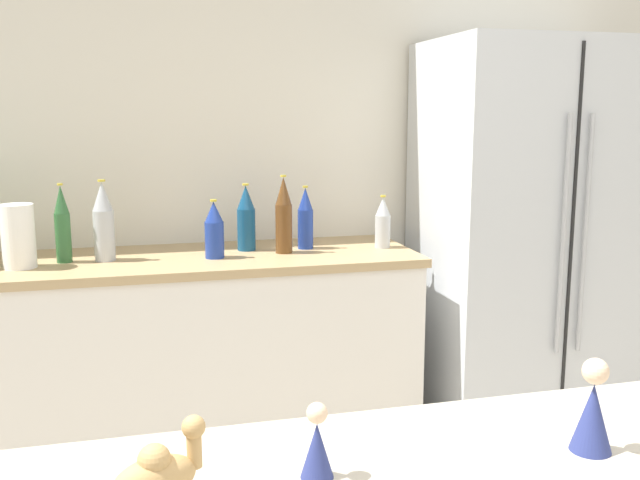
{
  "coord_description": "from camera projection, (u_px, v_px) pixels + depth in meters",
  "views": [
    {
      "loc": [
        -0.65,
        -0.51,
        1.46
      ],
      "look_at": [
        -0.16,
        1.41,
        1.11
      ],
      "focal_mm": 40.0,
      "sensor_mm": 36.0,
      "label": 1
    }
  ],
  "objects": [
    {
      "name": "paper_towel_roll",
      "position": [
        18.0,
        236.0,
        2.68
      ],
      "size": [
        0.12,
        0.12,
        0.24
      ],
      "color": "white",
      "rests_on": "back_counter"
    },
    {
      "name": "back_bottle_2",
      "position": [
        305.0,
        219.0,
        3.07
      ],
      "size": [
        0.07,
        0.07,
        0.27
      ],
      "color": "navy",
      "rests_on": "back_counter"
    },
    {
      "name": "wall_back",
      "position": [
        281.0,
        155.0,
        3.28
      ],
      "size": [
        8.0,
        0.06,
        2.55
      ],
      "color": "silver",
      "rests_on": "ground_plane"
    },
    {
      "name": "back_bottle_6",
      "position": [
        62.0,
        225.0,
        2.78
      ],
      "size": [
        0.06,
        0.06,
        0.31
      ],
      "color": "#2D6033",
      "rests_on": "back_counter"
    },
    {
      "name": "refrigerator",
      "position": [
        526.0,
        242.0,
        3.24
      ],
      "size": [
        0.9,
        0.72,
        1.78
      ],
      "color": "silver",
      "rests_on": "ground_plane"
    },
    {
      "name": "camel_figurine",
      "position": [
        159.0,
        475.0,
        0.89
      ],
      "size": [
        0.13,
        0.09,
        0.16
      ],
      "color": "tan",
      "rests_on": "bar_counter"
    },
    {
      "name": "wise_man_figurine_purple",
      "position": [
        317.0,
        445.0,
        1.06
      ],
      "size": [
        0.05,
        0.05,
        0.12
      ],
      "color": "navy",
      "rests_on": "bar_counter"
    },
    {
      "name": "back_bottle_1",
      "position": [
        246.0,
        219.0,
        3.03
      ],
      "size": [
        0.08,
        0.08,
        0.29
      ],
      "color": "navy",
      "rests_on": "back_counter"
    },
    {
      "name": "back_bottle_4",
      "position": [
        284.0,
        216.0,
        2.97
      ],
      "size": [
        0.07,
        0.07,
        0.33
      ],
      "color": "brown",
      "rests_on": "back_counter"
    },
    {
      "name": "back_bottle_3",
      "position": [
        214.0,
        230.0,
        2.87
      ],
      "size": [
        0.08,
        0.08,
        0.24
      ],
      "color": "navy",
      "rests_on": "back_counter"
    },
    {
      "name": "back_counter",
      "position": [
        179.0,
        360.0,
        2.99
      ],
      "size": [
        1.99,
        0.63,
        0.89
      ],
      "color": "silver",
      "rests_on": "ground_plane"
    },
    {
      "name": "wise_man_figurine_crimson",
      "position": [
        593.0,
        411.0,
        1.14
      ],
      "size": [
        0.07,
        0.07,
        0.16
      ],
      "color": "navy",
      "rests_on": "bar_counter"
    },
    {
      "name": "back_bottle_0",
      "position": [
        383.0,
        223.0,
        3.09
      ],
      "size": [
        0.07,
        0.07,
        0.23
      ],
      "color": "#B2B7BC",
      "rests_on": "back_counter"
    },
    {
      "name": "back_bottle_5",
      "position": [
        104.0,
        222.0,
        2.81
      ],
      "size": [
        0.08,
        0.08,
        0.32
      ],
      "color": "#B2B7BC",
      "rests_on": "back_counter"
    }
  ]
}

